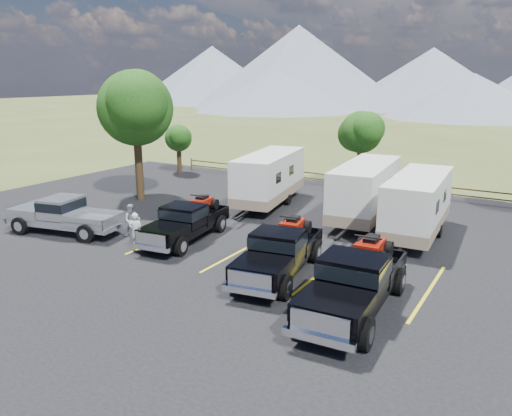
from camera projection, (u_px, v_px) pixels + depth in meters
The scene contains 17 objects.
ground at pixel (224, 297), 17.32m from camera, with size 320.00×320.00×0.00m, color #465222.
asphalt_lot at pixel (267, 269), 19.79m from camera, with size 44.00×34.00×0.04m, color black.
stall_lines at pixel (279, 261), 20.62m from camera, with size 12.12×5.50×0.01m.
tree_big_nw at pixel (135, 108), 29.63m from camera, with size 5.54×5.18×7.84m.
tree_north at pixel (361, 132), 33.09m from camera, with size 3.46×3.24×5.25m.
tree_nw_small at pixel (178, 138), 38.69m from camera, with size 2.59×2.43×3.85m.
rail_fence at pixel (417, 188), 31.48m from camera, with size 36.12×0.12×1.00m.
mountain_range at pixel (475, 74), 106.85m from camera, with size 209.00×71.00×20.00m.
rig_left at pixel (186, 221), 23.03m from camera, with size 2.61×5.89×1.90m.
rig_center at pixel (280, 251), 18.96m from camera, with size 2.83×6.21×2.00m.
rig_right at pixel (355, 280), 15.99m from camera, with size 2.58×6.58×2.16m.
trailer_left at pixel (269, 178), 29.26m from camera, with size 3.52×8.79×3.04m.
trailer_center at pixel (365, 191), 25.96m from camera, with size 2.91×8.76×3.03m.
trailer_right at pixel (418, 205), 23.40m from camera, with size 2.62×8.48×2.94m.
pickup_silver at pixel (65, 215), 24.05m from camera, with size 6.14×3.07×1.76m.
person_a at pixel (136, 232), 21.65m from camera, with size 0.62×0.41×1.70m, color silver.
person_b at pixel (132, 220), 23.59m from camera, with size 0.76×0.60×1.57m, color gray.
Camera 1 is at (9.20, -13.08, 7.41)m, focal length 35.00 mm.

